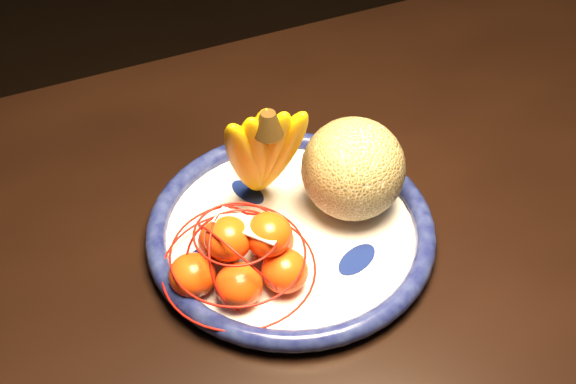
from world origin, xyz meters
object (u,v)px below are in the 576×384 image
object	(u,v)px
dining_table	(366,272)
mandarin_bag	(242,256)
banana_bunch	(262,149)
cantaloupe	(353,169)
fruit_bowl	(291,232)

from	to	relation	value
dining_table	mandarin_bag	size ratio (longest dim) A/B	6.69
dining_table	mandarin_bag	bearing A→B (deg)	-175.03
banana_bunch	mandarin_bag	bearing A→B (deg)	-116.09
cantaloupe	mandarin_bag	xyz separation A→B (m)	(-0.16, -0.06, -0.03)
cantaloupe	banana_bunch	size ratio (longest dim) A/B	0.65
dining_table	fruit_bowl	bearing A→B (deg)	165.47
banana_bunch	mandarin_bag	xyz separation A→B (m)	(-0.05, -0.09, -0.06)
dining_table	fruit_bowl	distance (m)	0.13
banana_bunch	fruit_bowl	bearing A→B (deg)	-65.93
banana_bunch	dining_table	bearing A→B (deg)	-26.24
dining_table	mandarin_bag	xyz separation A→B (m)	(-0.17, -0.03, 0.12)
dining_table	banana_bunch	bearing A→B (deg)	145.66
dining_table	banana_bunch	xyz separation A→B (m)	(-0.11, 0.07, 0.19)
fruit_bowl	mandarin_bag	size ratio (longest dim) A/B	1.50
banana_bunch	mandarin_bag	distance (m)	0.12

